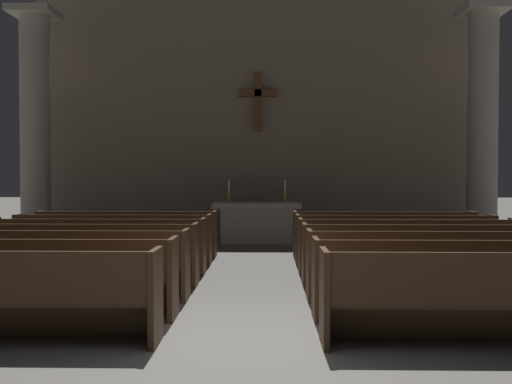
{
  "coord_description": "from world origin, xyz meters",
  "views": [
    {
      "loc": [
        0.28,
        -5.63,
        1.66
      ],
      "look_at": [
        0.0,
        7.55,
        1.31
      ],
      "focal_mm": 40.23,
      "sensor_mm": 36.0,
      "label": 1
    }
  ],
  "objects_px": {
    "pew_left_row_7": "(127,234)",
    "pew_right_row_2": "(473,279)",
    "candlestick_left": "(229,196)",
    "altar": "(257,222)",
    "pew_right_row_5": "(408,246)",
    "pew_right_row_3": "(446,265)",
    "pew_right_row_4": "(424,255)",
    "pew_left_row_5": "(97,246)",
    "candlestick_right": "(285,196)",
    "column_right_third": "(482,129)",
    "pew_right_row_6": "(394,240)",
    "pew_right_row_7": "(383,234)",
    "pew_left_row_6": "(114,239)",
    "pew_left_row_3": "(52,264)",
    "pew_left_row_2": "(19,278)",
    "pew_right_row_1": "(512,298)",
    "pew_left_row_4": "(77,254)",
    "column_left_third": "(35,130)"
  },
  "relations": [
    {
      "from": "pew_right_row_4",
      "to": "pew_right_row_5",
      "type": "bearing_deg",
      "value": 90.0
    },
    {
      "from": "pew_left_row_6",
      "to": "pew_left_row_3",
      "type": "bearing_deg",
      "value": -90.0
    },
    {
      "from": "pew_right_row_1",
      "to": "pew_right_row_6",
      "type": "bearing_deg",
      "value": 90.0
    },
    {
      "from": "pew_right_row_3",
      "to": "candlestick_left",
      "type": "xyz_separation_m",
      "value": [
        -3.35,
        6.62,
        0.71
      ]
    },
    {
      "from": "pew_left_row_5",
      "to": "candlestick_right",
      "type": "relative_size",
      "value": 6.52
    },
    {
      "from": "pew_left_row_6",
      "to": "pew_right_row_7",
      "type": "relative_size",
      "value": 1.0
    },
    {
      "from": "pew_right_row_4",
      "to": "pew_right_row_7",
      "type": "relative_size",
      "value": 1.0
    },
    {
      "from": "pew_left_row_7",
      "to": "column_left_third",
      "type": "xyz_separation_m",
      "value": [
        -2.96,
        2.57,
        2.37
      ]
    },
    {
      "from": "pew_left_row_5",
      "to": "candlestick_right",
      "type": "distance_m",
      "value": 5.69
    },
    {
      "from": "pew_right_row_3",
      "to": "pew_right_row_5",
      "type": "xyz_separation_m",
      "value": [
        0.0,
        2.07,
        0.0
      ]
    },
    {
      "from": "pew_left_row_4",
      "to": "pew_right_row_3",
      "type": "relative_size",
      "value": 1.0
    },
    {
      "from": "candlestick_right",
      "to": "pew_right_row_2",
      "type": "bearing_deg",
      "value": -75.7
    },
    {
      "from": "altar",
      "to": "candlestick_left",
      "type": "relative_size",
      "value": 3.88
    },
    {
      "from": "pew_left_row_3",
      "to": "candlestick_left",
      "type": "distance_m",
      "value": 6.93
    },
    {
      "from": "pew_left_row_7",
      "to": "column_right_third",
      "type": "xyz_separation_m",
      "value": [
        8.26,
        2.57,
        2.37
      ]
    },
    {
      "from": "pew_right_row_7",
      "to": "pew_left_row_7",
      "type": "bearing_deg",
      "value": 180.0
    },
    {
      "from": "pew_left_row_3",
      "to": "pew_left_row_7",
      "type": "distance_m",
      "value": 4.14
    },
    {
      "from": "pew_right_row_1",
      "to": "column_right_third",
      "type": "distance_m",
      "value": 9.57
    },
    {
      "from": "pew_left_row_2",
      "to": "pew_left_row_4",
      "type": "bearing_deg",
      "value": 90.0
    },
    {
      "from": "pew_right_row_5",
      "to": "pew_right_row_2",
      "type": "bearing_deg",
      "value": -90.0
    },
    {
      "from": "pew_left_row_2",
      "to": "column_left_third",
      "type": "xyz_separation_m",
      "value": [
        -2.96,
        7.75,
        2.37
      ]
    },
    {
      "from": "pew_right_row_3",
      "to": "pew_right_row_6",
      "type": "height_order",
      "value": "same"
    },
    {
      "from": "pew_right_row_1",
      "to": "pew_left_row_7",
      "type": "bearing_deg",
      "value": 130.47
    },
    {
      "from": "pew_right_row_6",
      "to": "altar",
      "type": "relative_size",
      "value": 1.68
    },
    {
      "from": "pew_left_row_5",
      "to": "candlestick_left",
      "type": "distance_m",
      "value": 5.0
    },
    {
      "from": "pew_left_row_5",
      "to": "pew_left_row_6",
      "type": "relative_size",
      "value": 1.0
    },
    {
      "from": "pew_right_row_3",
      "to": "candlestick_left",
      "type": "distance_m",
      "value": 7.45
    },
    {
      "from": "pew_right_row_5",
      "to": "column_right_third",
      "type": "distance_m",
      "value": 5.99
    },
    {
      "from": "pew_left_row_7",
      "to": "pew_right_row_6",
      "type": "xyz_separation_m",
      "value": [
        5.3,
        -1.04,
        0.0
      ]
    },
    {
      "from": "pew_left_row_7",
      "to": "pew_right_row_2",
      "type": "bearing_deg",
      "value": -44.32
    },
    {
      "from": "candlestick_left",
      "to": "candlestick_right",
      "type": "bearing_deg",
      "value": 0.0
    },
    {
      "from": "pew_right_row_1",
      "to": "pew_right_row_4",
      "type": "distance_m",
      "value": 3.11
    },
    {
      "from": "pew_right_row_4",
      "to": "altar",
      "type": "bearing_deg",
      "value": 115.41
    },
    {
      "from": "pew_left_row_7",
      "to": "pew_right_row_5",
      "type": "relative_size",
      "value": 1.0
    },
    {
      "from": "pew_right_row_3",
      "to": "pew_right_row_4",
      "type": "distance_m",
      "value": 1.04
    },
    {
      "from": "pew_right_row_5",
      "to": "column_right_third",
      "type": "xyz_separation_m",
      "value": [
        2.96,
        4.64,
        2.37
      ]
    },
    {
      "from": "pew_right_row_1",
      "to": "pew_right_row_7",
      "type": "xyz_separation_m",
      "value": [
        0.0,
        6.21,
        0.0
      ]
    },
    {
      "from": "pew_left_row_7",
      "to": "candlestick_left",
      "type": "bearing_deg",
      "value": 51.74
    },
    {
      "from": "pew_right_row_5",
      "to": "pew_right_row_6",
      "type": "xyz_separation_m",
      "value": [
        0.0,
        1.04,
        0.0
      ]
    },
    {
      "from": "pew_left_row_7",
      "to": "pew_right_row_1",
      "type": "height_order",
      "value": "same"
    },
    {
      "from": "pew_left_row_7",
      "to": "pew_right_row_7",
      "type": "xyz_separation_m",
      "value": [
        5.3,
        0.0,
        0.0
      ]
    },
    {
      "from": "pew_right_row_1",
      "to": "candlestick_left",
      "type": "height_order",
      "value": "candlestick_left"
    },
    {
      "from": "pew_left_row_2",
      "to": "pew_right_row_3",
      "type": "height_order",
      "value": "same"
    },
    {
      "from": "pew_left_row_2",
      "to": "pew_left_row_7",
      "type": "relative_size",
      "value": 1.0
    },
    {
      "from": "pew_left_row_5",
      "to": "column_right_third",
      "type": "height_order",
      "value": "column_right_third"
    },
    {
      "from": "pew_left_row_4",
      "to": "pew_right_row_2",
      "type": "xyz_separation_m",
      "value": [
        5.3,
        -2.07,
        0.0
      ]
    },
    {
      "from": "pew_left_row_7",
      "to": "pew_left_row_2",
      "type": "bearing_deg",
      "value": -90.0
    },
    {
      "from": "pew_right_row_3",
      "to": "column_right_third",
      "type": "xyz_separation_m",
      "value": [
        2.96,
        6.72,
        2.37
      ]
    },
    {
      "from": "pew_left_row_7",
      "to": "altar",
      "type": "xyz_separation_m",
      "value": [
        2.65,
        2.47,
        0.06
      ]
    },
    {
      "from": "pew_right_row_2",
      "to": "altar",
      "type": "relative_size",
      "value": 1.68
    }
  ]
}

